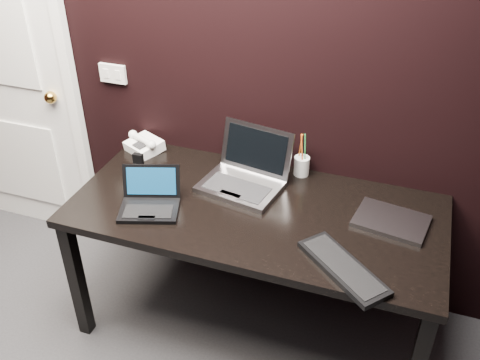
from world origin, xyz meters
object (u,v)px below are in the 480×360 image
(silver_laptop, at_px, (245,176))
(ext_keyboard, at_px, (343,268))
(desk_phone, at_px, (144,145))
(pen_cup, at_px, (302,165))
(closed_laptop, at_px, (391,221))
(mobile_phone, at_px, (138,166))
(door, at_px, (1,71))
(netbook, at_px, (150,202))
(desk, at_px, (256,221))

(silver_laptop, bearing_deg, ext_keyboard, -38.39)
(desk_phone, relative_size, pen_cup, 0.98)
(closed_laptop, relative_size, pen_cup, 1.50)
(mobile_phone, height_order, pen_cup, pen_cup)
(door, distance_m, closed_laptop, 2.28)
(pen_cup, bearing_deg, mobile_phone, -161.63)
(netbook, relative_size, closed_laptop, 0.95)
(silver_laptop, relative_size, desk_phone, 1.90)
(netbook, bearing_deg, door, 155.84)
(closed_laptop, distance_m, mobile_phone, 1.25)
(silver_laptop, relative_size, closed_laptop, 1.24)
(desk, relative_size, netbook, 5.24)
(silver_laptop, bearing_deg, door, 172.19)
(netbook, relative_size, ext_keyboard, 0.79)
(closed_laptop, bearing_deg, silver_laptop, 174.12)
(silver_laptop, distance_m, closed_laptop, 0.71)
(desk_phone, bearing_deg, silver_laptop, -11.99)
(netbook, xyz_separation_m, desk_phone, (-0.27, 0.45, 0.00))
(netbook, distance_m, ext_keyboard, 0.92)
(desk, bearing_deg, silver_laptop, 124.11)
(silver_laptop, distance_m, pen_cup, 0.30)
(netbook, bearing_deg, mobile_phone, 127.54)
(silver_laptop, relative_size, pen_cup, 1.86)
(silver_laptop, xyz_separation_m, desk_phone, (-0.62, 0.13, -0.01))
(door, bearing_deg, desk_phone, -4.96)
(netbook, bearing_deg, pen_cup, 41.06)
(netbook, relative_size, mobile_phone, 3.07)
(closed_laptop, xyz_separation_m, desk_phone, (-1.32, 0.20, 0.03))
(ext_keyboard, distance_m, pen_cup, 0.71)
(door, height_order, desk_phone, door)
(silver_laptop, bearing_deg, pen_cup, 37.71)
(ext_keyboard, bearing_deg, mobile_phone, 161.33)
(desk_phone, height_order, pen_cup, pen_cup)
(door, height_order, pen_cup, door)
(ext_keyboard, bearing_deg, door, 162.65)
(closed_laptop, bearing_deg, desk, -171.29)
(desk, xyz_separation_m, ext_keyboard, (0.45, -0.28, 0.09))
(desk, distance_m, ext_keyboard, 0.54)
(silver_laptop, xyz_separation_m, closed_laptop, (0.71, -0.07, -0.04))
(desk, height_order, silver_laptop, silver_laptop)
(silver_laptop, height_order, mobile_phone, silver_laptop)
(closed_laptop, height_order, mobile_phone, mobile_phone)
(door, bearing_deg, pen_cup, -0.86)
(netbook, bearing_deg, closed_laptop, 13.41)
(netbook, height_order, desk_phone, netbook)
(ext_keyboard, relative_size, closed_laptop, 1.20)
(ext_keyboard, bearing_deg, netbook, 172.40)
(closed_laptop, distance_m, pen_cup, 0.54)
(desk, relative_size, mobile_phone, 16.07)
(netbook, relative_size, desk_phone, 1.45)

